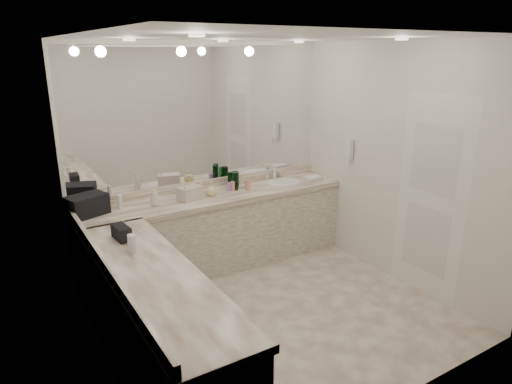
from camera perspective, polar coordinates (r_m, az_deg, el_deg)
floor at (r=4.72m, az=2.09°, el=-14.60°), size 3.20×3.20×0.00m
ceiling at (r=4.01m, az=2.52°, el=18.82°), size 3.20×3.20×0.00m
wall_back at (r=5.45m, az=-6.57°, el=4.54°), size 3.20×0.02×2.60m
wall_left at (r=3.58m, az=-19.50°, el=-3.17°), size 0.02×3.00×2.60m
wall_right at (r=5.22m, az=17.06°, el=3.31°), size 0.02×3.00×2.60m
vanity_back_base at (r=5.45m, az=-4.90°, el=-5.10°), size 3.20×0.60×0.84m
vanity_back_top at (r=5.29m, az=-4.97°, el=-0.63°), size 3.20×0.64×0.06m
vanity_left_base at (r=3.78m, az=-12.45°, el=-16.40°), size 0.60×2.40×0.84m
vanity_left_top at (r=3.56m, az=-12.77°, el=-10.30°), size 0.64×2.42×0.06m
backsplash_back at (r=5.52m, az=-6.36°, el=0.95°), size 3.20×0.04×0.10m
backsplash_left at (r=3.72m, az=-18.66°, el=-8.18°), size 0.04×3.00×0.10m
mirror_back at (r=5.35m, az=-6.69°, el=9.48°), size 3.12×0.01×1.55m
mirror_left at (r=3.46m, az=-20.09°, el=4.27°), size 0.01×2.92×1.55m
sink at (r=5.76m, az=3.43°, el=1.16°), size 0.44×0.44×0.03m
faucet at (r=5.91m, az=2.27°, el=2.34°), size 0.24×0.16×0.14m
wall_phone at (r=5.65m, az=11.51°, el=5.27°), size 0.06×0.10×0.24m
door at (r=4.97m, az=20.98°, el=-0.76°), size 0.02×0.82×2.10m
black_toiletry_bag at (r=4.88m, az=-20.38°, el=-1.51°), size 0.44×0.35×0.22m
black_bag_spill at (r=4.19m, az=-16.47°, el=-4.87°), size 0.13×0.24×0.13m
cream_cosmetic_case at (r=5.11m, az=-8.26°, el=-0.16°), size 0.29×0.23×0.15m
hand_towel at (r=5.93m, az=7.16°, el=1.76°), size 0.22×0.15×0.04m
lotion_left at (r=3.91m, az=-15.25°, el=-6.15°), size 0.07×0.07×0.16m
soap_bottle_a at (r=4.98m, az=-12.59°, el=-0.46°), size 0.11×0.11×0.22m
soap_bottle_b at (r=5.05m, az=-8.90°, el=-0.27°), size 0.10×0.10×0.17m
soap_bottle_c at (r=5.21m, az=-5.61°, el=0.36°), size 0.13×0.13×0.16m
green_bottle_0 at (r=5.55m, az=-2.53°, el=1.60°), size 0.07×0.07×0.19m
green_bottle_1 at (r=5.52m, az=-2.93°, el=1.54°), size 0.07×0.07×0.19m
green_bottle_2 at (r=5.55m, az=-2.64°, el=1.64°), size 0.07×0.07×0.20m
green_bottle_3 at (r=5.44m, az=-3.22°, el=1.42°), size 0.07×0.07×0.21m
green_bottle_4 at (r=5.42m, az=-2.62°, el=1.36°), size 0.07×0.07×0.21m
amenity_bottle_0 at (r=5.43m, az=-1.06°, el=0.88°), size 0.06×0.06×0.12m
amenity_bottle_1 at (r=5.41m, az=-2.90°, el=0.78°), size 0.05×0.05×0.11m
amenity_bottle_2 at (r=5.31m, az=-6.95°, el=0.52°), size 0.04×0.04×0.14m
amenity_bottle_3 at (r=5.34m, az=-6.97°, el=0.25°), size 0.05×0.05×0.08m
amenity_bottle_4 at (r=4.91m, az=-18.05°, el=-1.71°), size 0.05×0.05×0.13m
amenity_bottle_5 at (r=5.40m, az=-3.32°, el=0.68°), size 0.06×0.06×0.10m
amenity_bottle_6 at (r=4.98m, az=-16.64°, el=-1.21°), size 0.05×0.05×0.15m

